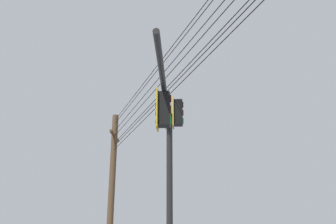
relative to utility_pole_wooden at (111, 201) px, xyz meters
The scene contains 3 objects.
signal_mast_assembly 9.67m from the utility_pole_wooden, 132.10° to the right, with size 5.60×3.20×7.33m.
utility_pole_wooden is the anchor object (origin of this frame).
overhead_wire_span 10.22m from the utility_pole_wooden, 129.88° to the right, with size 12.42×14.86×2.37m.
Camera 1 is at (-11.16, -6.30, 2.19)m, focal length 40.51 mm.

